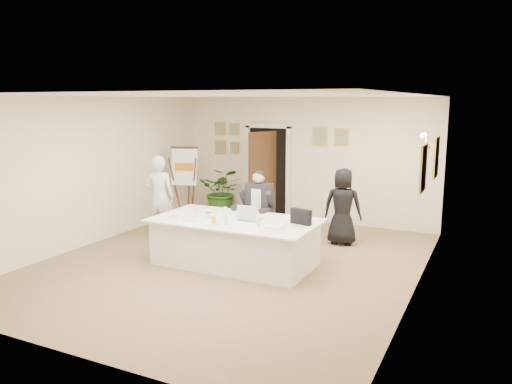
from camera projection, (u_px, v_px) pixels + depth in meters
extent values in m
plane|color=brown|center=(231.00, 263.00, 8.48)|extent=(7.00, 7.00, 0.00)
cube|color=white|center=(230.00, 96.00, 7.98)|extent=(6.00, 7.00, 0.02)
cube|color=white|center=(305.00, 160.00, 11.33)|extent=(6.00, 0.10, 2.80)
cube|color=white|center=(67.00, 230.00, 5.14)|extent=(6.00, 0.10, 2.80)
cube|color=white|center=(93.00, 171.00, 9.53)|extent=(0.10, 7.00, 2.80)
cube|color=white|center=(419.00, 197.00, 6.94)|extent=(0.10, 7.00, 2.80)
cube|color=black|center=(268.00, 173.00, 11.75)|extent=(0.92, 0.06, 2.10)
cube|color=white|center=(248.00, 172.00, 11.95)|extent=(0.10, 0.06, 2.20)
cube|color=white|center=(288.00, 174.00, 11.50)|extent=(0.10, 0.06, 2.20)
cube|color=#372611|center=(263.00, 176.00, 11.36)|extent=(0.33, 0.81, 2.02)
cube|color=white|center=(235.00, 243.00, 8.36)|extent=(2.57, 1.28, 0.75)
cube|color=white|center=(235.00, 220.00, 8.29)|extent=(2.75, 1.46, 0.03)
cube|color=white|center=(183.00, 167.00, 11.15)|extent=(0.61, 0.34, 0.82)
imported|color=white|center=(159.00, 197.00, 9.93)|extent=(0.70, 0.57, 1.67)
imported|color=black|center=(343.00, 206.00, 9.49)|extent=(0.77, 0.55, 1.48)
imported|color=#2A571D|center=(222.00, 191.00, 12.07)|extent=(1.23, 1.14, 1.14)
cube|color=black|center=(301.00, 217.00, 7.95)|extent=(0.37, 0.18, 0.25)
cube|color=white|center=(274.00, 227.00, 7.75)|extent=(0.34, 0.28, 0.03)
cylinder|color=white|center=(176.00, 217.00, 8.42)|extent=(0.28, 0.28, 0.01)
cylinder|color=white|center=(189.00, 220.00, 8.19)|extent=(0.22, 0.22, 0.01)
cylinder|color=white|center=(214.00, 225.00, 7.90)|extent=(0.22, 0.22, 0.01)
cylinder|color=silver|center=(195.00, 213.00, 8.43)|extent=(0.08, 0.08, 0.14)
cylinder|color=silver|center=(226.00, 221.00, 7.91)|extent=(0.06, 0.06, 0.14)
cylinder|color=silver|center=(258.00, 222.00, 7.80)|extent=(0.07, 0.07, 0.14)
cylinder|color=silver|center=(225.00, 211.00, 8.61)|extent=(0.09, 0.09, 0.14)
cylinder|color=orange|center=(214.00, 220.00, 7.94)|extent=(0.09, 0.09, 0.13)
cylinder|color=silver|center=(208.00, 216.00, 8.32)|extent=(0.10, 0.10, 0.11)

